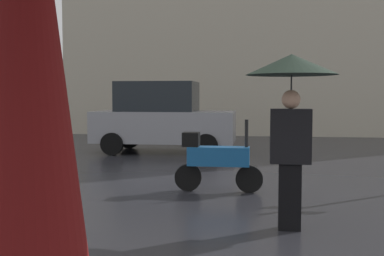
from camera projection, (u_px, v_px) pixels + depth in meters
The scene contains 4 objects.
folded_patio_umbrella_near at pixel (26, 55), 1.26m from camera, with size 0.37×0.37×2.59m.
pedestrian_with_umbrella at pixel (291, 89), 5.56m from camera, with size 1.10×1.10×2.13m.
parked_scooter at pixel (216, 159), 7.89m from camera, with size 1.50×0.32×1.23m.
parked_car_left at pixel (163, 117), 13.42m from camera, with size 4.02×1.92×2.04m.
Camera 1 is at (-1.28, -2.47, 1.62)m, focal length 43.54 mm.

